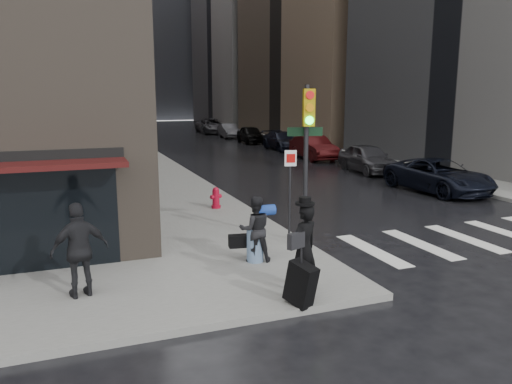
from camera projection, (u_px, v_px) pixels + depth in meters
ground at (266, 280)px, 11.34m from camera, size 140.00×140.00×0.00m
sidewalk_left at (127, 152)px, 36.09m from camera, size 4.00×50.00×0.15m
sidewalk_right at (296, 145)px, 40.80m from camera, size 3.00×50.00×0.15m
crosswalk at (486, 236)px, 14.87m from camera, size 8.50×3.00×0.01m
bldg_right_far at (284, 35)px, 71.20m from camera, size 22.00×20.00×25.00m
bldg_distant at (123, 21)px, 81.91m from camera, size 40.00×12.00×32.00m
man_overcoat at (303, 254)px, 9.99m from camera, size 1.02×1.31×2.02m
man_jeans at (255, 229)px, 12.00m from camera, size 1.13×0.75×1.61m
man_greycoat at (80, 250)px, 9.87m from camera, size 1.20×0.70×1.93m
traffic_light at (305, 143)px, 13.09m from camera, size 1.04×0.59×4.24m
fire_hydrant at (216, 199)px, 17.78m from camera, size 0.44×0.33×0.76m
parked_car_0 at (438, 176)px, 21.43m from camera, size 2.61×5.21×1.42m
parked_car_1 at (368, 158)px, 26.94m from camera, size 2.21×4.62×1.52m
parked_car_2 at (314, 148)px, 32.29m from camera, size 1.83×4.71×1.53m
parked_car_3 at (282, 141)px, 37.87m from camera, size 1.99×4.76×1.37m
parked_car_4 at (251, 135)px, 43.14m from camera, size 2.09×4.45×1.47m
parked_car_5 at (229, 131)px, 48.53m from camera, size 1.71×4.21×1.36m
parked_car_6 at (212, 126)px, 53.94m from camera, size 2.65×5.70×1.58m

